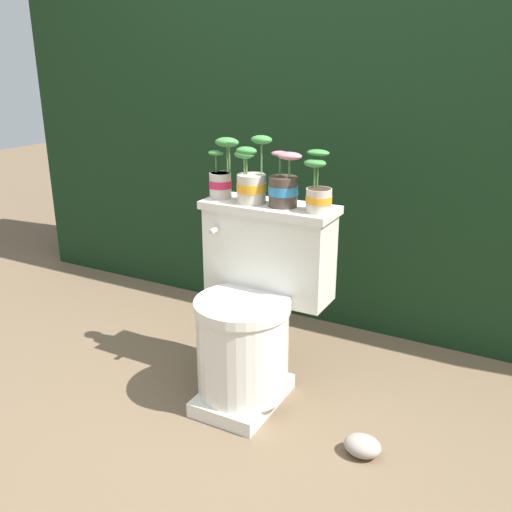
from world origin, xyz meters
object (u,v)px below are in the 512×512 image
potted_plant_left (222,174)px  potted_plant_midright (318,191)px  potted_plant_midleft (251,180)px  potted_plant_middle (284,186)px  garden_stone (362,446)px  toilet (253,310)px

potted_plant_left → potted_plant_midright: (0.41, -0.02, -0.02)m
potted_plant_left → potted_plant_midright: size_ratio=1.07×
potted_plant_midleft → potted_plant_midright: bearing=-0.5°
potted_plant_middle → garden_stone: size_ratio=1.60×
toilet → garden_stone: 0.63m
toilet → potted_plant_left: bearing=149.1°
potted_plant_midright → garden_stone: bearing=-41.8°
garden_stone → toilet: bearing=162.1°
potted_plant_midleft → potted_plant_midright: 0.27m
toilet → potted_plant_left: potted_plant_left is taller
potted_plant_left → potted_plant_midleft: 0.14m
toilet → potted_plant_left: (-0.21, 0.12, 0.48)m
potted_plant_left → potted_plant_midleft: (0.14, -0.02, -0.01)m
potted_plant_midleft → potted_plant_middle: bearing=3.2°
potted_plant_midleft → toilet: bearing=-58.3°
potted_plant_left → potted_plant_midright: potted_plant_left is taller
garden_stone → potted_plant_middle: bearing=147.7°
potted_plant_middle → potted_plant_midright: size_ratio=0.93×
toilet → potted_plant_midright: potted_plant_midright is taller
toilet → potted_plant_middle: bearing=61.5°
potted_plant_midright → toilet: bearing=-152.4°
potted_plant_middle → garden_stone: potted_plant_middle is taller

